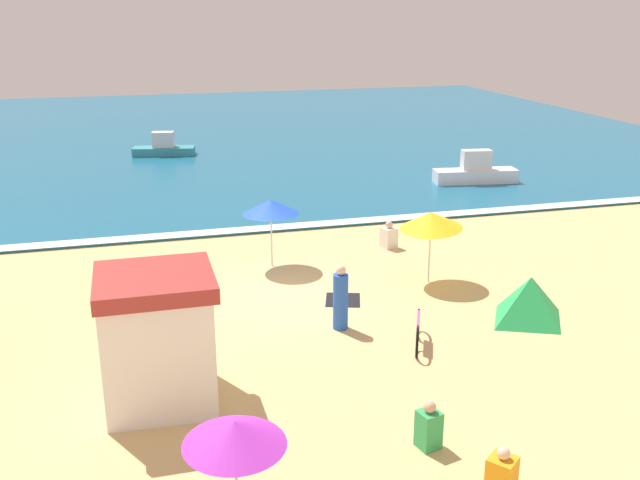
# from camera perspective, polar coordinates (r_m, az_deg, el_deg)

# --- Properties ---
(ground_plane) EXTENTS (60.00, 60.00, 0.00)m
(ground_plane) POSITION_cam_1_polar(r_m,az_deg,el_deg) (20.41, -3.44, -4.52)
(ground_plane) COLOR #D8B775
(ocean_water) EXTENTS (60.00, 44.00, 0.10)m
(ocean_water) POSITION_cam_1_polar(r_m,az_deg,el_deg) (47.28, -10.45, 8.26)
(ocean_water) COLOR #196084
(ocean_water) RESTS_ON ground_plane
(wave_breaker_foam) EXTENTS (57.00, 0.70, 0.01)m
(wave_breaker_foam) POSITION_cam_1_polar(r_m,az_deg,el_deg) (26.22, -6.25, 0.81)
(wave_breaker_foam) COLOR white
(wave_breaker_foam) RESTS_ON ocean_water
(lifeguard_cabana) EXTENTS (2.31, 2.21, 2.80)m
(lifeguard_cabana) POSITION_cam_1_polar(r_m,az_deg,el_deg) (15.05, -12.65, -7.57)
(lifeguard_cabana) COLOR white
(lifeguard_cabana) RESTS_ON ground_plane
(beach_umbrella_0) EXTENTS (2.12, 2.12, 1.98)m
(beach_umbrella_0) POSITION_cam_1_polar(r_m,az_deg,el_deg) (11.18, -6.79, -14.90)
(beach_umbrella_0) COLOR silver
(beach_umbrella_0) RESTS_ON ground_plane
(beach_umbrella_2) EXTENTS (2.42, 2.40, 2.22)m
(beach_umbrella_2) POSITION_cam_1_polar(r_m,az_deg,el_deg) (21.12, 8.77, 1.55)
(beach_umbrella_2) COLOR silver
(beach_umbrella_2) RESTS_ON ground_plane
(beach_umbrella_4) EXTENTS (2.35, 2.36, 2.17)m
(beach_umbrella_4) POSITION_cam_1_polar(r_m,az_deg,el_deg) (22.23, -3.91, 2.63)
(beach_umbrella_4) COLOR silver
(beach_umbrella_4) RESTS_ON ground_plane
(beach_tent) EXTENTS (2.12, 2.00, 1.20)m
(beach_tent) POSITION_cam_1_polar(r_m,az_deg,el_deg) (19.49, 16.23, -4.46)
(beach_tent) COLOR green
(beach_tent) RESTS_ON ground_plane
(parked_bicycle) EXTENTS (0.79, 1.69, 0.76)m
(parked_bicycle) POSITION_cam_1_polar(r_m,az_deg,el_deg) (17.61, 7.74, -7.12)
(parked_bicycle) COLOR black
(parked_bicycle) RESTS_ON ground_plane
(beachgoer_1) EXTENTS (0.54, 0.54, 1.70)m
(beachgoer_1) POSITION_cam_1_polar(r_m,az_deg,el_deg) (18.18, 1.63, -4.71)
(beachgoer_1) COLOR blue
(beachgoer_1) RESTS_ON ground_plane
(beachgoer_2) EXTENTS (0.57, 0.57, 0.93)m
(beachgoer_2) POSITION_cam_1_polar(r_m,az_deg,el_deg) (24.48, 5.45, 0.29)
(beachgoer_2) COLOR white
(beachgoer_2) RESTS_ON ground_plane
(beachgoer_3) EXTENTS (0.61, 0.61, 0.84)m
(beachgoer_3) POSITION_cam_1_polar(r_m,az_deg,el_deg) (13.08, 14.17, -17.40)
(beachgoer_3) COLOR orange
(beachgoer_3) RESTS_ON ground_plane
(beachgoer_4) EXTENTS (0.47, 0.47, 0.96)m
(beachgoer_4) POSITION_cam_1_polar(r_m,az_deg,el_deg) (13.87, 8.59, -14.42)
(beachgoer_4) COLOR green
(beachgoer_4) RESTS_ON ground_plane
(beach_towel_1) EXTENTS (1.22, 1.27, 0.01)m
(beach_towel_1) POSITION_cam_1_polar(r_m,az_deg,el_deg) (20.18, 1.82, -4.75)
(beach_towel_1) COLOR black
(beach_towel_1) RESTS_ON ground_plane
(small_boat_0) EXTENTS (3.88, 1.46, 1.51)m
(small_boat_0) POSITION_cam_1_polar(r_m,az_deg,el_deg) (33.84, 12.18, 5.27)
(small_boat_0) COLOR white
(small_boat_0) RESTS_ON ocean_water
(small_boat_1) EXTENTS (3.42, 1.68, 1.27)m
(small_boat_1) POSITION_cam_1_polar(r_m,az_deg,el_deg) (40.26, -12.25, 7.13)
(small_boat_1) COLOR teal
(small_boat_1) RESTS_ON ocean_water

